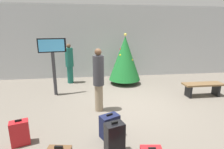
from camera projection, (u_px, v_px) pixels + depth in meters
name	position (u px, v px, depth m)	size (l,w,h in m)	color
ground_plane	(131.00, 106.00, 5.38)	(16.00, 16.00, 0.00)	#665E54
back_wall	(114.00, 42.00, 8.67)	(16.00, 0.20, 3.54)	#B7BCC1
holiday_tree	(125.00, 58.00, 7.50)	(1.39, 1.39, 2.23)	#4C3319
flight_info_kiosk	(53.00, 56.00, 6.05)	(0.94, 0.34, 2.07)	#333338
waiting_bench	(203.00, 87.00, 6.18)	(1.45, 0.44, 0.48)	brown
traveller_0	(70.00, 63.00, 7.63)	(0.42, 0.42, 1.78)	#19594C
traveller_1	(99.00, 79.00, 4.88)	(0.38, 0.38, 1.84)	gray
suitcase_1	(20.00, 133.00, 3.52)	(0.40, 0.31, 0.56)	#B2191E
suitcase_2	(115.00, 139.00, 3.21)	(0.40, 0.33, 0.69)	black
suitcase_3	(110.00, 126.00, 3.79)	(0.48, 0.41, 0.55)	#141938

